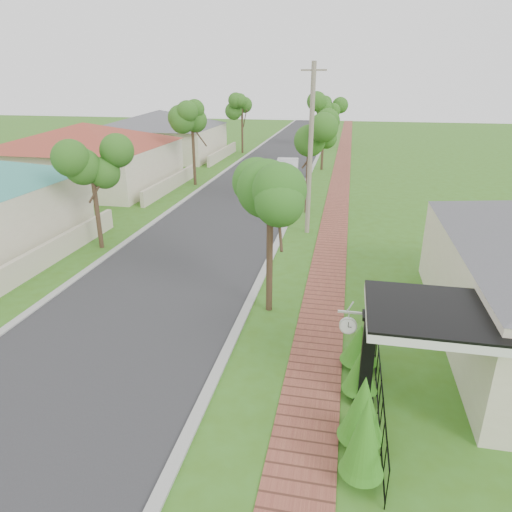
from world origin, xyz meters
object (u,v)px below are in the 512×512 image
Objects in this scene: parked_car_white at (287,169)px; utility_pole at (310,151)px; porch_post at (367,365)px; near_tree at (270,191)px; parked_car_red at (277,182)px; station_clock at (348,325)px.

parked_car_white is 0.58× the size of utility_pole.
near_tree is at bearing 125.50° from porch_post.
parked_car_white is 22.29m from near_tree.
near_tree is 0.64× the size of utility_pole.
near_tree reaches higher than porch_post.
porch_post is at bearing -78.68° from utility_pole.
station_clock reaches higher than parked_car_red.
near_tree is (2.41, -17.14, 3.44)m from parked_car_red.
near_tree reaches higher than station_clock.
near_tree is at bearing -89.50° from parked_car_white.
near_tree is at bearing -93.16° from utility_pole.
parked_car_white is (0.08, 4.77, 0.02)m from parked_car_red.
parked_car_red is 6.34× the size of station_clock.
near_tree is at bearing -78.81° from parked_car_red.
porch_post reaches higher than parked_car_white.
parked_car_white is at bearing 100.87° from station_clock.
porch_post is 6.22m from near_tree.
porch_post reaches higher than station_clock.
utility_pole is (2.90, -8.30, 3.43)m from parked_car_red.
parked_car_white is at bearing 101.74° from porch_post.
station_clock is (5.06, -21.13, 1.17)m from parked_car_red.
parked_car_red is at bearing 98.02° from near_tree.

